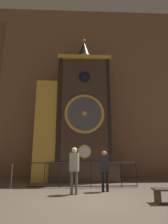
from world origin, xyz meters
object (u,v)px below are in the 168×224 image
object	(u,v)px
clock_tower	(77,117)
visitor_near	(74,165)
stanchion_post	(11,180)
visitor_far	(105,167)

from	to	relation	value
clock_tower	visitor_near	xyz separation A→B (m)	(-0.09, -3.27, -2.58)
stanchion_post	clock_tower	bearing A→B (deg)	33.09
visitor_near	stanchion_post	xyz separation A→B (m)	(-2.85, 1.35, -0.73)
visitor_near	visitor_far	xyz separation A→B (m)	(1.27, 0.43, -0.08)
visitor_far	stanchion_post	xyz separation A→B (m)	(-4.12, 0.92, -0.65)
clock_tower	visitor_near	bearing A→B (deg)	-91.60
clock_tower	visitor_far	bearing A→B (deg)	-67.54
clock_tower	visitor_near	world-z (taller)	clock_tower
clock_tower	visitor_near	size ratio (longest dim) A/B	5.18
visitor_near	stanchion_post	distance (m)	3.24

